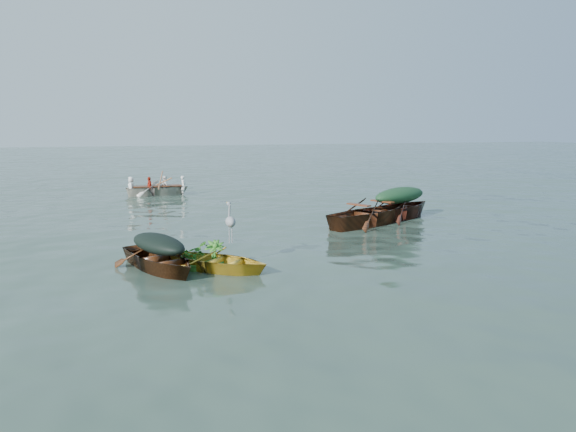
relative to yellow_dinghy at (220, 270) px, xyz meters
name	(u,v)px	position (x,y,z in m)	size (l,w,h in m)	color
ground	(298,247)	(2.32, 1.73, 0.00)	(140.00, 140.00, 0.00)	#34493D
yellow_dinghy	(220,270)	(0.00, 0.00, 0.00)	(1.22, 2.81, 0.73)	gold
dark_covered_boat	(159,270)	(-1.22, 0.41, 0.00)	(1.28, 3.45, 0.85)	#542E13
green_tarp_boat	(399,219)	(6.85, 4.75, 0.00)	(1.42, 4.56, 1.08)	#4E1A12
open_wooden_boat	(370,225)	(5.44, 4.00, 0.00)	(1.46, 4.68, 1.11)	#4F2713
rowed_boat	(158,195)	(-0.23, 13.46, 0.00)	(1.12, 3.73, 0.86)	beige
dark_tarp_cover	(158,242)	(-1.22, 0.41, 0.62)	(0.70, 1.90, 0.40)	black
green_tarp_cover	(400,195)	(6.85, 4.75, 0.80)	(0.78, 2.51, 0.52)	#183B1D
thwart_benches	(371,207)	(5.44, 4.00, 0.58)	(0.87, 2.34, 0.04)	#562714
heron	(231,228)	(0.34, 0.44, 0.83)	(0.28, 0.40, 0.92)	#93969B
dinghy_weeds	(198,237)	(-0.38, 0.39, 0.67)	(0.70, 0.90, 0.60)	#22641A
rowers	(157,177)	(-0.23, 13.46, 0.81)	(1.01, 2.61, 0.76)	silver
oars	(157,185)	(-0.23, 13.46, 0.46)	(2.60, 0.60, 0.06)	#A2633D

